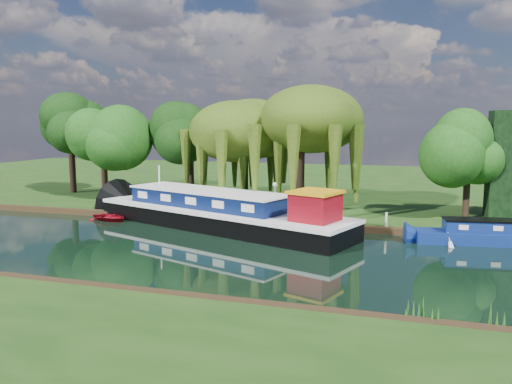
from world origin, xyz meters
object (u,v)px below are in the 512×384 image
(dutch_barge, at_px, (220,213))
(narrowboat, at_px, (511,235))
(white_cruiser, at_px, (447,244))
(red_dinghy, at_px, (111,220))

(dutch_barge, xyz_separation_m, narrowboat, (19.19, 0.64, -0.49))
(white_cruiser, bearing_deg, narrowboat, -76.00)
(dutch_barge, relative_size, red_dinghy, 6.47)
(narrowboat, bearing_deg, white_cruiser, -173.85)
(dutch_barge, distance_m, white_cruiser, 15.48)
(red_dinghy, bearing_deg, narrowboat, -70.21)
(red_dinghy, bearing_deg, white_cruiser, -72.25)
(dutch_barge, relative_size, narrowboat, 1.81)
(dutch_barge, relative_size, white_cruiser, 8.15)
(dutch_barge, bearing_deg, narrowboat, 21.59)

